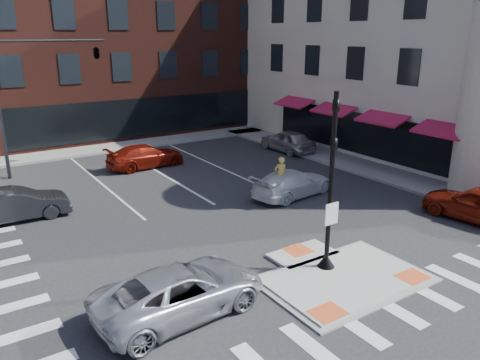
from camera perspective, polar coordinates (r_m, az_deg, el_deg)
ground at (r=16.46m, az=11.37°, el=-11.18°), size 120.00×120.00×0.00m
refuge_island at (r=16.28m, az=12.02°, el=-11.37°), size 5.40×4.65×0.13m
sidewalk_e at (r=30.22m, az=12.90°, el=2.22°), size 3.00×24.00×0.15m
sidewalk_n at (r=35.62m, az=-10.31°, el=4.68°), size 26.00×3.00×0.15m
building_n at (r=44.16m, az=-16.25°, el=16.83°), size 24.40×18.40×15.50m
building_e at (r=38.56m, az=23.77°, el=16.45°), size 21.90×23.90×17.70m
building_far_right at (r=66.99m, az=-16.97°, el=15.23°), size 12.00×12.00×12.00m
signal_pole at (r=15.74m, az=10.87°, el=-3.08°), size 0.60×0.60×5.98m
mast_arm_signal at (r=28.97m, az=-19.87°, el=13.34°), size 6.10×2.24×8.00m
silver_suv at (r=13.94m, az=-7.23°, el=-13.24°), size 5.29×2.73×1.42m
red_sedan at (r=22.57m, az=27.12°, el=-2.63°), size 2.39×4.80×1.57m
white_pickup at (r=23.41m, az=6.44°, el=-0.37°), size 4.83×2.52×1.34m
bg_car_dark at (r=22.47m, az=-25.49°, el=-2.71°), size 4.34×1.70×1.41m
bg_car_silver at (r=32.31m, az=5.81°, el=4.79°), size 1.90×4.43×1.49m
bg_car_red at (r=28.91m, az=-11.43°, el=2.89°), size 4.80×2.12×1.37m
cyclist at (r=22.72m, az=4.92°, el=-0.70°), size 1.05×1.82×2.18m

